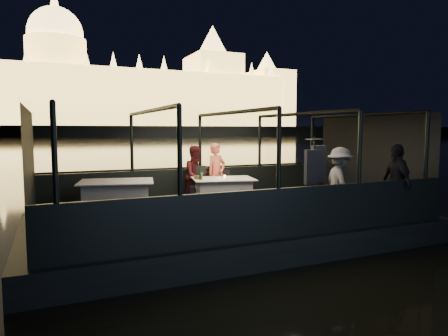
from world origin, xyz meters
name	(u,v)px	position (x,y,z in m)	size (l,w,h in m)	color
river_water	(70,142)	(0.00, 80.00, 0.00)	(500.00, 500.00, 0.00)	black
boat_hull	(231,238)	(0.00, 0.00, 0.00)	(8.60, 4.40, 1.00)	black
boat_deck	(231,217)	(0.00, 0.00, 0.48)	(8.00, 4.00, 0.04)	black
gunwale_port	(200,185)	(0.00, 2.00, 0.95)	(8.00, 0.08, 0.90)	black
gunwale_starboard	(278,214)	(0.00, -2.00, 0.95)	(8.00, 0.08, 0.90)	black
cabin_glass_port	(200,142)	(0.00, 2.00, 2.10)	(8.00, 0.02, 1.40)	#99B2B2
cabin_glass_starboard	(279,149)	(0.00, -2.00, 2.10)	(8.00, 0.02, 1.40)	#99B2B2
cabin_roof_glass	(231,113)	(0.00, 0.00, 2.80)	(8.00, 4.00, 0.02)	#99B2B2
end_wall_fore	(30,173)	(-4.00, 0.00, 1.65)	(0.02, 4.00, 2.30)	black
end_wall_aft	(371,160)	(4.00, 0.00, 1.65)	(0.02, 4.00, 2.30)	black
canopy_ribs	(231,165)	(0.00, 0.00, 1.65)	(8.00, 4.00, 2.30)	black
embankment	(58,133)	(0.00, 210.00, 1.00)	(400.00, 140.00, 6.00)	#423D33
parliament_building	(57,66)	(0.00, 175.00, 29.00)	(220.00, 32.00, 60.00)	#F2D18C
dining_table_central	(223,194)	(0.13, 0.75, 0.89)	(1.45, 1.05, 0.77)	silver
dining_table_aft	(117,201)	(-2.37, 0.79, 0.89)	(1.56, 1.13, 0.83)	beige
chair_port_left	(199,189)	(-0.26, 1.36, 0.95)	(0.47, 0.47, 1.01)	black
chair_port_right	(225,187)	(0.48, 1.43, 0.95)	(0.41, 0.41, 0.87)	black
coat_stand	(314,181)	(1.16, -1.43, 1.40)	(0.50, 0.40, 1.78)	black
person_woman_coral	(216,175)	(0.29, 1.57, 1.25)	(0.57, 0.38, 1.58)	#F37458
person_man_maroon	(196,176)	(-0.26, 1.59, 1.25)	(0.73, 0.57, 1.52)	#3F1113
passenger_stripe	(340,179)	(2.15, -1.04, 1.35)	(1.00, 0.57, 1.55)	silver
passenger_dark	(396,181)	(3.07, -1.73, 1.35)	(0.96, 0.40, 1.63)	black
wine_bottle	(201,173)	(-0.47, 0.70, 1.42)	(0.06, 0.06, 0.28)	#143915
bread_basket	(198,177)	(-0.47, 0.84, 1.31)	(0.20, 0.20, 0.08)	brown
amber_candle	(225,176)	(0.18, 0.78, 1.31)	(0.05, 0.05, 0.07)	#FF893F
plate_near	(233,178)	(0.35, 0.67, 1.27)	(0.22, 0.22, 0.01)	white
plate_far	(200,178)	(-0.35, 1.03, 1.27)	(0.23, 0.23, 0.01)	silver
wine_glass_white	(202,176)	(-0.47, 0.62, 1.36)	(0.06, 0.06, 0.18)	silver
wine_glass_red	(222,174)	(0.17, 0.91, 1.36)	(0.06, 0.06, 0.18)	silver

